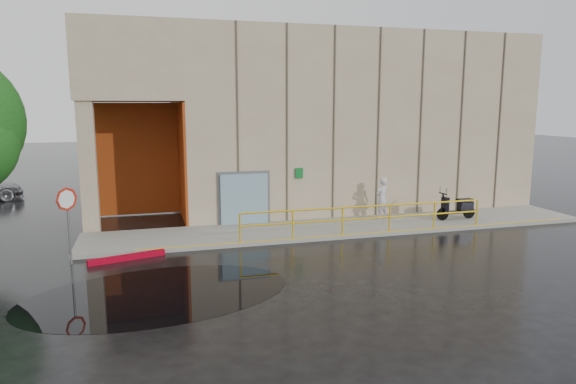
% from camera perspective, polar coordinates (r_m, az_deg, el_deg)
% --- Properties ---
extents(ground, '(120.00, 120.00, 0.00)m').
position_cam_1_polar(ground, '(15.17, -1.25, -8.97)').
color(ground, black).
rests_on(ground, ground).
extents(sidewalk, '(20.00, 3.00, 0.15)m').
position_cam_1_polar(sidewalk, '(20.49, 6.44, -3.88)').
color(sidewalk, gray).
rests_on(sidewalk, ground).
extents(building, '(20.00, 10.17, 8.00)m').
position_cam_1_polar(building, '(26.39, 3.47, 8.23)').
color(building, tan).
rests_on(building, ground).
extents(guardrail, '(9.56, 0.06, 1.03)m').
position_cam_1_polar(guardrail, '(19.24, 8.69, -2.97)').
color(guardrail, gold).
rests_on(guardrail, sidewalk).
extents(person, '(0.75, 0.64, 1.74)m').
position_cam_1_polar(person, '(21.69, 10.39, -0.68)').
color(person, '#BDBCC2').
rests_on(person, sidewalk).
extents(scooter, '(1.78, 0.59, 1.37)m').
position_cam_1_polar(scooter, '(22.37, 18.28, -0.91)').
color(scooter, black).
rests_on(scooter, sidewalk).
extents(stop_sign, '(0.55, 0.53, 2.41)m').
position_cam_1_polar(stop_sign, '(16.84, -23.31, -1.66)').
color(stop_sign, slate).
rests_on(stop_sign, ground).
extents(red_curb, '(2.36, 0.83, 0.18)m').
position_cam_1_polar(red_curb, '(17.10, -17.44, -6.95)').
color(red_curb, '#9B0014').
rests_on(red_curb, ground).
extents(puddle, '(7.51, 5.23, 0.01)m').
position_cam_1_polar(puddle, '(13.98, -14.25, -10.90)').
color(puddle, black).
rests_on(puddle, ground).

